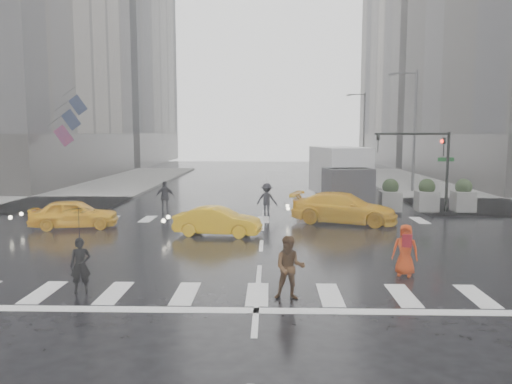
{
  "coord_description": "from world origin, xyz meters",
  "views": [
    {
      "loc": [
        0.33,
        -19.36,
        4.42
      ],
      "look_at": [
        -0.26,
        2.0,
        1.91
      ],
      "focal_mm": 35.0,
      "sensor_mm": 36.0,
      "label": 1
    }
  ],
  "objects_px": {
    "pedestrian_orange": "(405,250)",
    "box_truck": "(342,176)",
    "taxi_mid": "(218,221)",
    "pedestrian_brown": "(290,268)",
    "taxi_front": "(74,214)",
    "traffic_signal_pole": "(429,156)"
  },
  "relations": [
    {
      "from": "traffic_signal_pole",
      "to": "pedestrian_brown",
      "type": "height_order",
      "value": "traffic_signal_pole"
    },
    {
      "from": "traffic_signal_pole",
      "to": "pedestrian_orange",
      "type": "height_order",
      "value": "traffic_signal_pole"
    },
    {
      "from": "pedestrian_orange",
      "to": "box_truck",
      "type": "bearing_deg",
      "value": 112.5
    },
    {
      "from": "traffic_signal_pole",
      "to": "taxi_mid",
      "type": "relative_size",
      "value": 1.2
    },
    {
      "from": "taxi_front",
      "to": "taxi_mid",
      "type": "distance_m",
      "value": 7.05
    },
    {
      "from": "taxi_front",
      "to": "box_truck",
      "type": "bearing_deg",
      "value": -72.98
    },
    {
      "from": "pedestrian_orange",
      "to": "box_truck",
      "type": "relative_size",
      "value": 0.24
    },
    {
      "from": "traffic_signal_pole",
      "to": "taxi_front",
      "type": "distance_m",
      "value": 18.58
    },
    {
      "from": "traffic_signal_pole",
      "to": "taxi_front",
      "type": "xyz_separation_m",
      "value": [
        -17.84,
        -4.54,
        -2.54
      ]
    },
    {
      "from": "pedestrian_orange",
      "to": "taxi_mid",
      "type": "bearing_deg",
      "value": 159.71
    },
    {
      "from": "pedestrian_brown",
      "to": "pedestrian_orange",
      "type": "height_order",
      "value": "pedestrian_brown"
    },
    {
      "from": "taxi_mid",
      "to": "pedestrian_brown",
      "type": "bearing_deg",
      "value": -152.77
    },
    {
      "from": "pedestrian_orange",
      "to": "box_truck",
      "type": "distance_m",
      "value": 14.4
    },
    {
      "from": "traffic_signal_pole",
      "to": "taxi_mid",
      "type": "height_order",
      "value": "traffic_signal_pole"
    },
    {
      "from": "pedestrian_brown",
      "to": "taxi_front",
      "type": "bearing_deg",
      "value": 136.86
    },
    {
      "from": "traffic_signal_pole",
      "to": "box_truck",
      "type": "relative_size",
      "value": 0.67
    },
    {
      "from": "taxi_mid",
      "to": "box_truck",
      "type": "xyz_separation_m",
      "value": [
        6.53,
        8.31,
        1.3
      ]
    },
    {
      "from": "box_truck",
      "to": "taxi_front",
      "type": "bearing_deg",
      "value": -163.91
    },
    {
      "from": "pedestrian_brown",
      "to": "pedestrian_orange",
      "type": "relative_size",
      "value": 1.06
    },
    {
      "from": "taxi_mid",
      "to": "box_truck",
      "type": "relative_size",
      "value": 0.56
    },
    {
      "from": "taxi_mid",
      "to": "box_truck",
      "type": "bearing_deg",
      "value": -29.46
    },
    {
      "from": "traffic_signal_pole",
      "to": "pedestrian_brown",
      "type": "relative_size",
      "value": 2.61
    }
  ]
}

